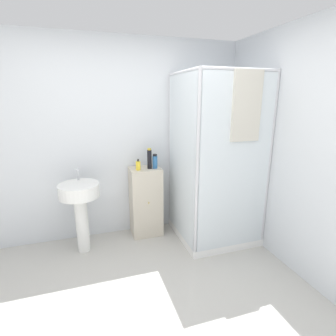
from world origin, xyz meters
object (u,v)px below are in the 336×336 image
sink (80,201)px  shampoo_bottle_blue (155,161)px  soap_dispenser (138,165)px  shampoo_bottle_tall_black (149,159)px

sink → shampoo_bottle_blue: 1.01m
shampoo_bottle_blue → soap_dispenser: bearing=-176.1°
shampoo_bottle_tall_black → shampoo_bottle_blue: bearing=-9.7°
shampoo_bottle_tall_black → shampoo_bottle_blue: size_ratio=1.43×
soap_dispenser → shampoo_bottle_blue: bearing=3.9°
sink → shampoo_bottle_blue: size_ratio=5.31×
sink → shampoo_bottle_tall_black: bearing=10.1°
sink → shampoo_bottle_tall_black: size_ratio=3.73×
sink → soap_dispenser: size_ratio=6.85×
soap_dispenser → shampoo_bottle_tall_black: (0.15, 0.03, 0.07)m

